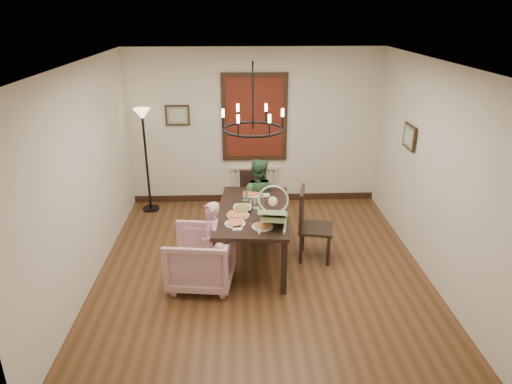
{
  "coord_description": "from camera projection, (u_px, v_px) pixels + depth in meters",
  "views": [
    {
      "loc": [
        -0.3,
        -5.48,
        3.41
      ],
      "look_at": [
        -0.06,
        0.32,
        1.05
      ],
      "focal_mm": 32.0,
      "sensor_mm": 36.0,
      "label": 1
    }
  ],
  "objects": [
    {
      "name": "armchair",
      "position": [
        200.0,
        258.0,
        5.93
      ],
      "size": [
        0.92,
        0.9,
        0.76
      ],
      "primitive_type": "imported",
      "rotation": [
        0.0,
        0.0,
        -1.69
      ],
      "color": "#D2A0AF",
      "rests_on": "room_shell"
    },
    {
      "name": "baby_bouncer",
      "position": [
        274.0,
        212.0,
        5.79
      ],
      "size": [
        0.49,
        0.62,
        0.37
      ],
      "primitive_type": null,
      "rotation": [
        0.0,
        0.0,
        -0.16
      ],
      "color": "#ADD291",
      "rests_on": "dining_table"
    },
    {
      "name": "pizza_platter",
      "position": [
        238.0,
        215.0,
        6.11
      ],
      "size": [
        0.3,
        0.3,
        0.04
      ],
      "primitive_type": "cylinder",
      "color": "tan",
      "rests_on": "dining_table"
    },
    {
      "name": "floor_lamp",
      "position": [
        147.0,
        162.0,
        7.95
      ],
      "size": [
        0.3,
        0.3,
        1.8
      ],
      "primitive_type": null,
      "color": "black",
      "rests_on": "room_shell"
    },
    {
      "name": "seated_man",
      "position": [
        258.0,
        205.0,
        7.13
      ],
      "size": [
        0.6,
        0.51,
        1.07
      ],
      "primitive_type": "imported",
      "rotation": [
        0.0,
        0.0,
        2.92
      ],
      "color": "#385E3C",
      "rests_on": "room_shell"
    },
    {
      "name": "salad_bowl",
      "position": [
        242.0,
        208.0,
        6.26
      ],
      "size": [
        0.31,
        0.31,
        0.08
      ],
      "primitive_type": "imported",
      "color": "white",
      "rests_on": "dining_table"
    },
    {
      "name": "dining_table",
      "position": [
        253.0,
        215.0,
        6.34
      ],
      "size": [
        1.11,
        1.8,
        0.81
      ],
      "rotation": [
        0.0,
        0.0,
        -0.08
      ],
      "color": "black",
      "rests_on": "room_shell"
    },
    {
      "name": "chair_right",
      "position": [
        316.0,
        224.0,
        6.49
      ],
      "size": [
        0.56,
        0.56,
        1.08
      ],
      "primitive_type": null,
      "rotation": [
        0.0,
        0.0,
        1.36
      ],
      "color": "black",
      "rests_on": "room_shell"
    },
    {
      "name": "chair_far",
      "position": [
        252.0,
        202.0,
        7.37
      ],
      "size": [
        0.48,
        0.48,
        0.97
      ],
      "primitive_type": null,
      "rotation": [
        0.0,
        0.0,
        -0.12
      ],
      "color": "black",
      "rests_on": "room_shell"
    },
    {
      "name": "drinking_glass",
      "position": [
        252.0,
        203.0,
        6.36
      ],
      "size": [
        0.07,
        0.07,
        0.13
      ],
      "primitive_type": "cylinder",
      "color": "silver",
      "rests_on": "dining_table"
    },
    {
      "name": "picture_right",
      "position": [
        409.0,
        137.0,
        6.67
      ],
      "size": [
        0.03,
        0.42,
        0.36
      ],
      "primitive_type": "cube",
      "rotation": [
        0.0,
        0.0,
        1.57
      ],
      "color": "black",
      "rests_on": "room_shell"
    },
    {
      "name": "elderly_woman",
      "position": [
        212.0,
        249.0,
        5.98
      ],
      "size": [
        0.3,
        0.39,
        0.93
      ],
      "primitive_type": "imported",
      "rotation": [
        0.0,
        0.0,
        -1.3
      ],
      "color": "#D899AC",
      "rests_on": "room_shell"
    },
    {
      "name": "chandelier",
      "position": [
        253.0,
        129.0,
        5.88
      ],
      "size": [
        0.8,
        0.8,
        0.04
      ],
      "primitive_type": "torus",
      "color": "black",
      "rests_on": "room_shell"
    },
    {
      "name": "room_shell",
      "position": [
        261.0,
        167.0,
        6.18
      ],
      "size": [
        4.51,
        5.0,
        2.81
      ],
      "color": "brown",
      "rests_on": "ground"
    },
    {
      "name": "picture_back",
      "position": [
        178.0,
        115.0,
        7.98
      ],
      "size": [
        0.42,
        0.03,
        0.36
      ],
      "primitive_type": "cube",
      "color": "black",
      "rests_on": "room_shell"
    },
    {
      "name": "radiator",
      "position": [
        255.0,
        183.0,
        8.54
      ],
      "size": [
        0.92,
        0.12,
        0.62
      ],
      "primitive_type": null,
      "color": "silver",
      "rests_on": "room_shell"
    },
    {
      "name": "window_blinds",
      "position": [
        255.0,
        118.0,
        8.05
      ],
      "size": [
        1.0,
        0.03,
        1.4
      ],
      "primitive_type": "cube",
      "color": "maroon",
      "rests_on": "room_shell"
    }
  ]
}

